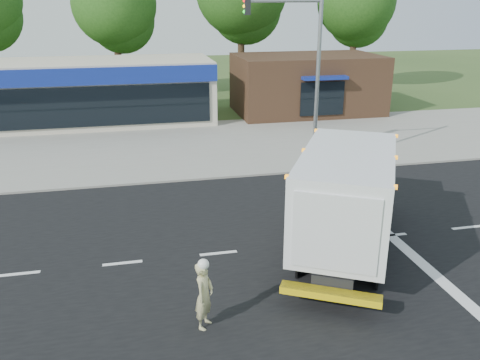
{
  "coord_description": "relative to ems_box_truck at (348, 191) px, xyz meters",
  "views": [
    {
      "loc": [
        -5.46,
        -14.3,
        7.69
      ],
      "look_at": [
        -1.84,
        2.05,
        1.7
      ],
      "focal_mm": 38.0,
      "sensor_mm": 36.0,
      "label": 1
    }
  ],
  "objects": [
    {
      "name": "lane_markings",
      "position": [
        0.31,
        -0.79,
        -2.02
      ],
      "size": [
        55.2,
        7.0,
        0.01
      ],
      "color": "silver",
      "rests_on": "road_asphalt"
    },
    {
      "name": "brown_storefront",
      "position": [
        5.96,
        20.55,
        -0.04
      ],
      "size": [
        10.0,
        6.7,
        4.0
      ],
      "color": "#382316",
      "rests_on": "ground"
    },
    {
      "name": "sidewalk",
      "position": [
        -1.04,
        8.76,
        -1.98
      ],
      "size": [
        60.0,
        2.4,
        0.12
      ],
      "primitive_type": "cube",
      "color": "gray",
      "rests_on": "ground"
    },
    {
      "name": "ground",
      "position": [
        -1.04,
        0.56,
        -2.04
      ],
      "size": [
        120.0,
        120.0,
        0.0
      ],
      "primitive_type": "plane",
      "color": "#385123",
      "rests_on": "ground"
    },
    {
      "name": "emergency_worker",
      "position": [
        -5.04,
        -3.12,
        -1.12
      ],
      "size": [
        0.69,
        0.77,
        1.87
      ],
      "rotation": [
        0.0,
        0.0,
        1.03
      ],
      "color": "tan",
      "rests_on": "ground"
    },
    {
      "name": "background_trees",
      "position": [
        -1.89,
        28.73,
        5.34
      ],
      "size": [
        36.77,
        7.39,
        12.1
      ],
      "color": "#332114",
      "rests_on": "ground"
    },
    {
      "name": "retail_strip_mall",
      "position": [
        -10.04,
        20.49,
        -0.03
      ],
      "size": [
        18.0,
        6.2,
        4.0
      ],
      "color": "beige",
      "rests_on": "ground"
    },
    {
      "name": "parking_apron",
      "position": [
        -1.04,
        14.56,
        -2.03
      ],
      "size": [
        60.0,
        9.0,
        0.02
      ],
      "primitive_type": "cube",
      "color": "gray",
      "rests_on": "ground"
    },
    {
      "name": "ems_box_truck",
      "position": [
        0.0,
        0.0,
        0.0
      ],
      "size": [
        6.0,
        8.17,
        3.54
      ],
      "rotation": [
        0.0,
        0.0,
        1.07
      ],
      "color": "black",
      "rests_on": "ground"
    },
    {
      "name": "traffic_signal_pole",
      "position": [
        1.31,
        8.16,
        2.89
      ],
      "size": [
        3.51,
        0.25,
        8.0
      ],
      "color": "gray",
      "rests_on": "ground"
    },
    {
      "name": "road_asphalt",
      "position": [
        -1.04,
        0.56,
        -2.03
      ],
      "size": [
        60.0,
        14.0,
        0.02
      ],
      "primitive_type": "cube",
      "color": "black",
      "rests_on": "ground"
    }
  ]
}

